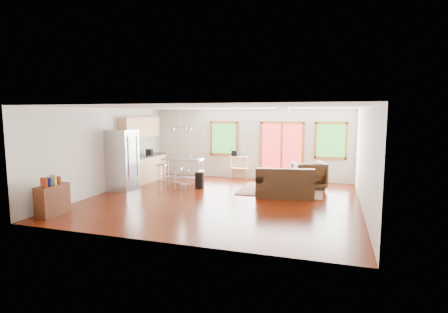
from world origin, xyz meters
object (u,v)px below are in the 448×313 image
(coffee_table, at_px, (298,179))
(ottoman, at_px, (272,182))
(loveseat, at_px, (284,185))
(kitchen_cart, at_px, (239,159))
(refrigerator, at_px, (123,160))
(island, at_px, (183,167))
(armchair, at_px, (309,173))
(rug, at_px, (281,190))

(coffee_table, distance_m, ottoman, 0.91)
(loveseat, height_order, kitchen_cart, kitchen_cart)
(refrigerator, height_order, island, refrigerator)
(armchair, bearing_deg, refrigerator, 0.23)
(coffee_table, distance_m, island, 3.93)
(loveseat, distance_m, refrigerator, 5.08)
(rug, relative_size, coffee_table, 2.14)
(loveseat, height_order, ottoman, loveseat)
(loveseat, bearing_deg, kitchen_cart, 120.06)
(ottoman, bearing_deg, island, -172.88)
(loveseat, bearing_deg, island, 157.35)
(island, bearing_deg, kitchen_cart, 46.18)
(ottoman, distance_m, island, 3.10)
(coffee_table, bearing_deg, rug, -156.50)
(ottoman, xyz_separation_m, refrigerator, (-4.44, -1.87, 0.77))
(armchair, height_order, island, armchair)
(island, bearing_deg, armchair, 7.74)
(coffee_table, height_order, island, island)
(rug, xyz_separation_m, island, (-3.41, 0.04, 0.60))
(rug, bearing_deg, ottoman, 130.34)
(refrigerator, relative_size, kitchen_cart, 1.81)
(loveseat, relative_size, coffee_table, 1.50)
(armchair, xyz_separation_m, refrigerator, (-5.60, -2.06, 0.47))
(ottoman, height_order, kitchen_cart, kitchen_cart)
(loveseat, relative_size, armchair, 1.81)
(armchair, xyz_separation_m, ottoman, (-1.16, -0.19, -0.31))
(armchair, bearing_deg, island, -12.24)
(rug, distance_m, ottoman, 0.58)
(loveseat, bearing_deg, ottoman, 105.12)
(coffee_table, height_order, kitchen_cart, kitchen_cart)
(refrigerator, xyz_separation_m, kitchen_cart, (2.96, 3.12, -0.24))
(refrigerator, relative_size, island, 1.34)
(refrigerator, bearing_deg, loveseat, 9.24)
(loveseat, height_order, armchair, armchair)
(ottoman, bearing_deg, kitchen_cart, 140.09)
(armchair, xyz_separation_m, island, (-4.20, -0.57, 0.12))
(coffee_table, bearing_deg, kitchen_cart, 148.40)
(loveseat, bearing_deg, armchair, 56.71)
(kitchen_cart, bearing_deg, rug, -42.08)
(armchair, height_order, kitchen_cart, kitchen_cart)
(rug, relative_size, kitchen_cart, 2.42)
(refrigerator, bearing_deg, armchair, 21.74)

